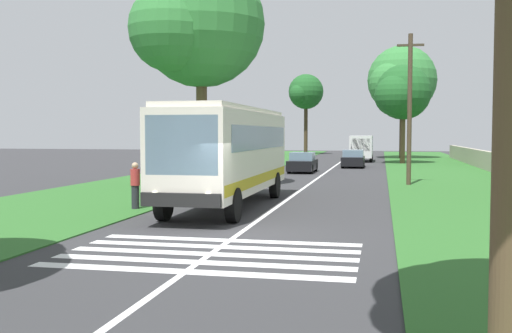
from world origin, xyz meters
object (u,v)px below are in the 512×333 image
Objects in this scene: trailing_minibus_0 at (362,146)px; utility_pole at (410,107)px; trailing_car_1 at (353,159)px; roadside_tree_left_2 at (305,93)px; roadside_tree_right_0 at (401,94)px; pedestrian at (135,185)px; trailing_car_0 at (303,163)px; roadside_tree_left_1 at (198,27)px; roadside_tree_right_1 at (400,82)px; coach_bus at (229,150)px.

utility_pole reaches higher than trailing_minibus_0.
trailing_car_1 is 30.55m from roadside_tree_left_2.
pedestrian is at bearing 163.68° from roadside_tree_right_0.
roadside_tree_left_1 is (-12.57, 3.80, 7.53)m from trailing_car_0.
roadside_tree_right_1 is at bearing -12.77° from pedestrian.
coach_bus is 20.44m from trailing_car_0.
utility_pole is at bearing -39.16° from pedestrian.
coach_bus is 6.60× the size of pedestrian.
utility_pole reaches higher than pedestrian.
roadside_tree_left_2 is at bearing 27.60° from roadside_tree_right_0.
roadside_tree_right_0 reaches higher than pedestrian.
roadside_tree_right_1 is 34.79m from utility_pole.
trailing_car_0 and trailing_car_1 have the same top height.
roadside_tree_left_1 is 39.30m from roadside_tree_right_1.
trailing_minibus_0 is (37.97, -3.72, -0.60)m from coach_bus.
trailing_car_1 is 20.06m from roadside_tree_right_1.
roadside_tree_left_2 reaches higher than utility_pole.
trailing_car_0 is at bearing 163.62° from roadside_tree_right_1.
trailing_minibus_0 is 0.67× the size of roadside_tree_right_0.
coach_bus is 1.40× the size of utility_pole.
trailing_car_1 is 10.59m from trailing_minibus_0.
coach_bus is 3.70m from pedestrian.
roadside_tree_left_1 reaches higher than roadside_tree_left_2.
pedestrian is (-21.95, 3.29, 0.24)m from trailing_car_0.
roadside_tree_right_1 is at bearing -16.52° from roadside_tree_left_1.
roadside_tree_right_1 is 7.22× the size of pedestrian.
pedestrian is at bearing -176.87° from roadside_tree_left_1.
trailing_minibus_0 is at bearing 153.00° from roadside_tree_right_1.
trailing_car_0 is 0.37× the size of roadside_tree_left_1.
pedestrian is (-57.68, -1.02, -7.09)m from roadside_tree_left_2.
roadside_tree_right_0 is 11.51m from roadside_tree_right_1.
coach_bus is 1.07× the size of roadside_tree_left_2.
coach_bus is 2.60× the size of trailing_car_0.
roadside_tree_right_1 is (11.33, -0.20, 2.04)m from roadside_tree_right_0.
coach_bus is 0.96× the size of roadside_tree_left_1.
utility_pole is (-27.02, -3.36, 2.63)m from trailing_minibus_0.
trailing_minibus_0 is 27.36m from utility_pole.
trailing_minibus_0 is at bearing -11.40° from trailing_car_0.
trailing_car_1 is 0.41× the size of roadside_tree_left_2.
trailing_car_1 is 9.63m from roadside_tree_right_0.
pedestrian is (-35.73, 10.46, -5.40)m from roadside_tree_right_0.
coach_bus is 27.67m from trailing_car_1.
coach_bus reaches higher than trailing_car_1.
coach_bus is at bearing 167.87° from roadside_tree_right_0.
roadside_tree_right_0 is at bearing -136.43° from trailing_minibus_0.
roadside_tree_right_1 is at bearing -1.03° from roadside_tree_right_0.
roadside_tree_left_2 reaches higher than trailing_car_1.
roadside_tree_left_1 reaches higher than roadside_tree_right_0.
roadside_tree_left_2 is at bearing 47.70° from roadside_tree_right_1.
roadside_tree_left_2 is 0.85× the size of roadside_tree_right_1.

